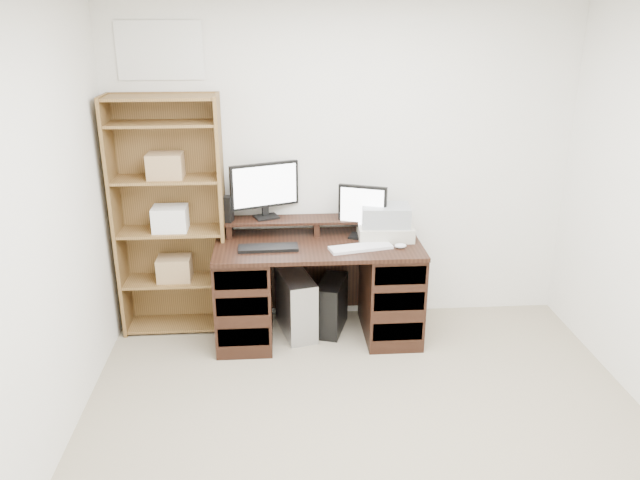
{
  "coord_description": "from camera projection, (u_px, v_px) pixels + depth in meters",
  "views": [
    {
      "loc": [
        -0.51,
        -2.6,
        2.35
      ],
      "look_at": [
        -0.22,
        1.43,
        0.85
      ],
      "focal_mm": 35.0,
      "sensor_mm": 36.0,
      "label": 1
    }
  ],
  "objects": [
    {
      "name": "tower_silver",
      "position": [
        296.0,
        304.0,
        4.75
      ],
      "size": [
        0.31,
        0.51,
        0.47
      ],
      "primitive_type": "cube",
      "rotation": [
        0.0,
        0.0,
        0.24
      ],
      "color": "#ACAEB3",
      "rests_on": "ground"
    },
    {
      "name": "speaker",
      "position": [
        227.0,
        209.0,
        4.59
      ],
      "size": [
        0.09,
        0.09,
        0.19
      ],
      "primitive_type": "cube",
      "rotation": [
        0.0,
        0.0,
        -0.25
      ],
      "color": "black",
      "rests_on": "riser_shelf"
    },
    {
      "name": "bookshelf",
      "position": [
        171.0,
        215.0,
        4.62
      ],
      "size": [
        0.8,
        0.3,
        1.8
      ],
      "color": "brown",
      "rests_on": "ground"
    },
    {
      "name": "mouse",
      "position": [
        400.0,
        246.0,
        4.44
      ],
      "size": [
        0.09,
        0.07,
        0.03
      ],
      "primitive_type": "ellipsoid",
      "rotation": [
        0.0,
        0.0,
        -0.09
      ],
      "color": "silver",
      "rests_on": "desk"
    },
    {
      "name": "riser_shelf",
      "position": [
        316.0,
        222.0,
        4.71
      ],
      "size": [
        1.4,
        0.22,
        0.12
      ],
      "color": "black",
      "rests_on": "desk"
    },
    {
      "name": "desk",
      "position": [
        318.0,
        288.0,
        4.67
      ],
      "size": [
        1.5,
        0.7,
        0.75
      ],
      "color": "black",
      "rests_on": "ground"
    },
    {
      "name": "tower_black",
      "position": [
        332.0,
        305.0,
        4.81
      ],
      "size": [
        0.29,
        0.44,
        0.41
      ],
      "rotation": [
        0.0,
        0.0,
        -0.31
      ],
      "color": "black",
      "rests_on": "ground"
    },
    {
      "name": "printer",
      "position": [
        385.0,
        231.0,
        4.63
      ],
      "size": [
        0.41,
        0.31,
        0.1
      ],
      "primitive_type": "cube",
      "rotation": [
        0.0,
        0.0,
        -0.03
      ],
      "color": "#B9B4A1",
      "rests_on": "desk"
    },
    {
      "name": "monitor_wide",
      "position": [
        265.0,
        187.0,
        4.64
      ],
      "size": [
        0.51,
        0.22,
        0.42
      ],
      "rotation": [
        0.0,
        0.0,
        0.35
      ],
      "color": "black",
      "rests_on": "riser_shelf"
    },
    {
      "name": "basket",
      "position": [
        386.0,
        215.0,
        4.59
      ],
      "size": [
        0.37,
        0.27,
        0.15
      ],
      "primitive_type": "cube",
      "rotation": [
        0.0,
        0.0,
        -0.07
      ],
      "color": "gray",
      "rests_on": "printer"
    },
    {
      "name": "keyboard_black",
      "position": [
        268.0,
        248.0,
        4.42
      ],
      "size": [
        0.43,
        0.15,
        0.02
      ],
      "primitive_type": "cube",
      "rotation": [
        0.0,
        0.0,
        0.03
      ],
      "color": "black",
      "rests_on": "desk"
    },
    {
      "name": "keyboard_white",
      "position": [
        361.0,
        248.0,
        4.43
      ],
      "size": [
        0.47,
        0.23,
        0.02
      ],
      "primitive_type": "cube",
      "rotation": [
        0.0,
        0.0,
        0.23
      ],
      "color": "silver",
      "rests_on": "desk"
    },
    {
      "name": "monitor_small",
      "position": [
        362.0,
        209.0,
        4.59
      ],
      "size": [
        0.35,
        0.19,
        0.39
      ],
      "rotation": [
        0.0,
        0.0,
        -0.37
      ],
      "color": "black",
      "rests_on": "desk"
    },
    {
      "name": "room",
      "position": [
        390.0,
        265.0,
        2.85
      ],
      "size": [
        3.54,
        4.04,
        2.54
      ],
      "color": "gray",
      "rests_on": "ground"
    }
  ]
}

